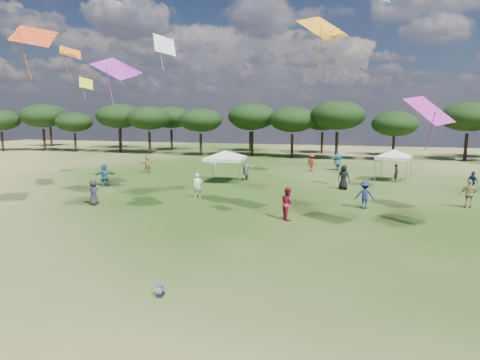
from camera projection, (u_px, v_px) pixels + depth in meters
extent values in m
plane|color=#304F17|center=(150.00, 326.00, 10.83)|extent=(140.00, 140.00, 0.00)
cylinder|color=black|center=(2.00, 141.00, 64.46)|extent=(0.35, 0.35, 3.09)
ellipsoid|color=black|center=(0.00, 120.00, 63.92)|extent=(6.01, 6.01, 3.24)
cylinder|color=black|center=(44.00, 140.00, 64.75)|extent=(0.40, 0.40, 3.51)
ellipsoid|color=black|center=(42.00, 116.00, 64.14)|extent=(6.82, 6.82, 3.68)
cylinder|color=black|center=(75.00, 142.00, 63.26)|extent=(0.33, 0.33, 2.92)
ellipsoid|color=black|center=(74.00, 122.00, 62.75)|extent=(5.67, 5.67, 3.06)
cylinder|color=black|center=(120.00, 141.00, 61.31)|extent=(0.40, 0.40, 3.49)
ellipsoid|color=black|center=(119.00, 116.00, 60.70)|extent=(6.79, 6.79, 3.66)
cylinder|color=black|center=(150.00, 143.00, 59.71)|extent=(0.38, 0.38, 3.32)
ellipsoid|color=black|center=(149.00, 118.00, 59.13)|extent=(6.44, 6.44, 3.47)
cylinder|color=black|center=(201.00, 145.00, 56.82)|extent=(0.36, 0.36, 3.14)
ellipsoid|color=black|center=(200.00, 120.00, 56.28)|extent=(6.11, 6.11, 3.29)
cylinder|color=black|center=(252.00, 144.00, 56.36)|extent=(0.40, 0.40, 3.46)
ellipsoid|color=black|center=(252.00, 116.00, 55.76)|extent=(6.73, 6.73, 3.63)
cylinder|color=black|center=(292.00, 146.00, 53.73)|extent=(0.37, 0.37, 3.21)
ellipsoid|color=black|center=(293.00, 120.00, 53.17)|extent=(6.24, 6.24, 3.36)
cylinder|color=black|center=(337.00, 146.00, 51.73)|extent=(0.41, 0.41, 3.56)
ellipsoid|color=black|center=(338.00, 115.00, 51.11)|extent=(6.91, 6.91, 3.73)
cylinder|color=black|center=(393.00, 150.00, 50.27)|extent=(0.33, 0.33, 2.88)
ellipsoid|color=black|center=(395.00, 124.00, 49.77)|extent=(5.60, 5.60, 3.02)
cylinder|color=black|center=(466.00, 147.00, 50.26)|extent=(0.39, 0.39, 3.44)
ellipsoid|color=black|center=(468.00, 117.00, 49.66)|extent=(6.69, 6.69, 3.60)
cylinder|color=black|center=(51.00, 137.00, 74.63)|extent=(0.41, 0.41, 3.56)
ellipsoid|color=black|center=(50.00, 115.00, 74.01)|extent=(6.92, 6.92, 3.73)
cylinder|color=black|center=(121.00, 138.00, 70.50)|extent=(0.41, 0.41, 3.62)
ellipsoid|color=black|center=(120.00, 115.00, 69.87)|extent=(7.03, 7.03, 3.79)
cylinder|color=black|center=(172.00, 140.00, 65.80)|extent=(0.39, 0.39, 3.37)
ellipsoid|color=black|center=(171.00, 117.00, 65.22)|extent=(6.54, 6.54, 3.53)
cylinder|color=black|center=(250.00, 142.00, 64.09)|extent=(0.36, 0.36, 3.11)
ellipsoid|color=black|center=(250.00, 120.00, 63.55)|extent=(6.05, 6.05, 3.26)
cylinder|color=black|center=(322.00, 143.00, 60.34)|extent=(0.37, 0.37, 3.20)
ellipsoid|color=black|center=(323.00, 119.00, 59.78)|extent=(6.21, 6.21, 3.35)
cylinder|color=black|center=(393.00, 145.00, 56.60)|extent=(0.34, 0.34, 2.99)
ellipsoid|color=black|center=(395.00, 122.00, 56.08)|extent=(5.81, 5.81, 3.13)
cylinder|color=gray|center=(203.00, 172.00, 32.91)|extent=(0.06, 0.06, 2.06)
cylinder|color=gray|center=(239.00, 173.00, 32.31)|extent=(0.06, 0.06, 2.06)
cylinder|color=gray|center=(213.00, 168.00, 35.80)|extent=(0.06, 0.06, 2.06)
cylinder|color=gray|center=(246.00, 169.00, 35.21)|extent=(0.06, 0.06, 2.06)
cube|color=white|center=(225.00, 159.00, 33.90)|extent=(3.36, 3.36, 0.25)
pyramid|color=white|center=(225.00, 150.00, 33.79)|extent=(6.41, 6.41, 0.60)
cylinder|color=gray|center=(375.00, 170.00, 34.20)|extent=(0.06, 0.06, 2.09)
cylinder|color=gray|center=(406.00, 172.00, 32.95)|extent=(0.06, 0.06, 2.09)
cylinder|color=gray|center=(381.00, 167.00, 36.32)|extent=(0.06, 0.06, 2.09)
cylinder|color=gray|center=(411.00, 169.00, 35.07)|extent=(0.06, 0.06, 2.09)
cube|color=white|center=(394.00, 158.00, 34.48)|extent=(3.25, 3.25, 0.25)
pyramid|color=white|center=(394.00, 149.00, 34.36)|extent=(5.22, 5.22, 0.60)
cube|color=black|center=(160.00, 295.00, 12.57)|extent=(0.21, 0.21, 0.15)
cube|color=black|center=(159.00, 294.00, 12.72)|extent=(0.09, 0.18, 0.08)
cube|color=black|center=(163.00, 294.00, 12.70)|extent=(0.09, 0.18, 0.08)
cube|color=white|center=(159.00, 290.00, 12.54)|extent=(0.20, 0.15, 0.19)
cylinder|color=white|center=(156.00, 289.00, 12.61)|extent=(0.08, 0.19, 0.12)
cylinder|color=white|center=(164.00, 289.00, 12.58)|extent=(0.08, 0.19, 0.12)
sphere|color=#E0B293|center=(159.00, 286.00, 12.52)|extent=(0.13, 0.13, 0.13)
cone|color=#4D60B3|center=(159.00, 285.00, 12.52)|extent=(0.21, 0.21, 0.02)
cylinder|color=#4D60B3|center=(159.00, 284.00, 12.51)|extent=(0.14, 0.14, 0.06)
imported|color=#948750|center=(147.00, 164.00, 39.88)|extent=(1.63, 1.56, 1.85)
imported|color=maroon|center=(312.00, 163.00, 40.80)|extent=(1.36, 1.20, 1.82)
imported|color=#2B2A2F|center=(396.00, 173.00, 34.43)|extent=(0.46, 0.62, 1.54)
imported|color=#978952|center=(470.00, 194.00, 24.51)|extent=(1.06, 0.48, 1.77)
imported|color=#2B5F83|center=(105.00, 175.00, 32.10)|extent=(1.77, 1.17, 1.83)
imported|color=black|center=(344.00, 177.00, 30.79)|extent=(1.07, 0.86, 1.91)
imported|color=#225266|center=(337.00, 161.00, 41.72)|extent=(2.22, 1.90, 1.88)
imported|color=#2B2A2E|center=(93.00, 192.00, 25.42)|extent=(0.87, 0.95, 1.64)
imported|color=#16234D|center=(365.00, 195.00, 24.40)|extent=(1.12, 0.65, 1.71)
imported|color=white|center=(213.00, 163.00, 41.33)|extent=(0.76, 0.87, 1.52)
imported|color=white|center=(198.00, 186.00, 27.66)|extent=(0.74, 0.65, 1.71)
imported|color=navy|center=(473.00, 182.00, 29.53)|extent=(0.81, 1.01, 1.61)
imported|color=maroon|center=(288.00, 204.00, 21.77)|extent=(0.99, 1.09, 1.81)
imported|color=#515156|center=(246.00, 172.00, 35.16)|extent=(1.71, 1.70, 1.54)
plane|color=#EF4D1C|center=(34.00, 36.00, 20.19)|extent=(2.93, 3.07, 1.48)
plane|color=#B02C95|center=(429.00, 110.00, 17.48)|extent=(2.58, 2.44, 1.36)
plane|color=#C0DB17|center=(86.00, 83.00, 34.66)|extent=(1.65, 1.94, 1.23)
plane|color=silver|center=(164.00, 45.00, 24.72)|extent=(1.86, 2.14, 1.53)
plane|color=purple|center=(116.00, 68.00, 24.24)|extent=(2.90, 2.58, 1.82)
plane|color=orange|center=(322.00, 28.00, 19.31)|extent=(2.86, 2.49, 1.67)
plane|color=orange|center=(70.00, 52.00, 27.05)|extent=(2.19, 2.42, 1.15)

